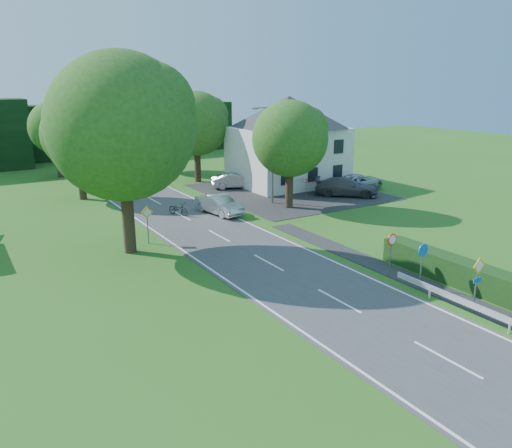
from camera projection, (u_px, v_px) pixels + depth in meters
road at (250, 253)px, 29.77m from camera, size 7.00×80.00×0.04m
parking_pad at (288, 192)px, 46.48m from camera, size 14.00×16.00×0.04m
line_edge_left at (201, 263)px, 28.12m from camera, size 0.12×80.00×0.01m
line_edge_right at (294, 244)px, 31.41m from camera, size 0.12×80.00×0.01m
line_centre at (250, 253)px, 29.77m from camera, size 0.12×80.00×0.01m
tree_main at (124, 155)px, 28.42m from camera, size 9.40×9.40×11.64m
tree_left_far at (79, 150)px, 42.44m from camera, size 7.00×7.00×8.58m
tree_right_far at (197, 137)px, 50.07m from camera, size 7.40×7.40×9.09m
tree_left_back at (57, 139)px, 52.58m from camera, size 6.60×6.60×8.07m
tree_right_back at (159, 138)px, 56.32m from camera, size 6.20×6.20×7.56m
tree_right_mid at (290, 155)px, 39.45m from camera, size 7.00×7.00×8.58m
treeline_right at (131, 129)px, 70.50m from camera, size 30.00×5.00×7.00m
house_white at (288, 140)px, 48.74m from camera, size 10.60×8.40×8.60m
streetlight at (271, 150)px, 40.82m from camera, size 2.03×0.18×8.00m
sign_priority_right at (478, 275)px, 21.63m from camera, size 0.78×0.09×2.59m
sign_roundabout at (422, 258)px, 24.12m from camera, size 0.64×0.08×2.37m
sign_speed_limit at (392, 245)px, 25.72m from camera, size 0.64×0.11×2.37m
sign_priority_left at (147, 217)px, 31.11m from camera, size 0.78×0.09×2.44m
moving_car at (219, 204)px, 38.37m from camera, size 2.27×4.74×1.50m
motorcycle at (178, 209)px, 38.06m from camera, size 1.35×2.02×1.00m
parked_car_silver_a at (235, 181)px, 47.77m from camera, size 4.64×2.78×1.44m
parked_car_grey at (346, 187)px, 44.55m from camera, size 5.62×5.40×1.61m
parked_car_silver_b at (358, 182)px, 46.80m from camera, size 5.91×3.38×1.55m
parasol at (306, 189)px, 43.05m from camera, size 2.25×2.29×1.90m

